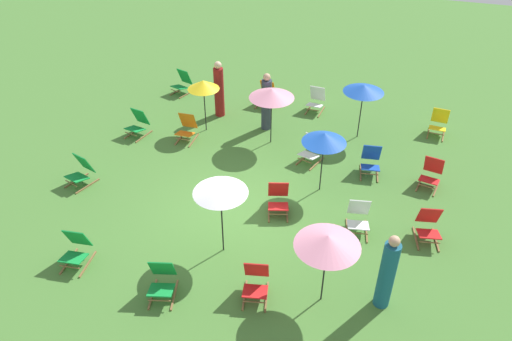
# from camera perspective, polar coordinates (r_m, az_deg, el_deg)

# --- Properties ---
(ground_plane) EXTENTS (40.00, 40.00, 0.00)m
(ground_plane) POSITION_cam_1_polar(r_m,az_deg,el_deg) (11.74, -1.85, -5.23)
(ground_plane) COLOR #477A33
(deckchair_0) EXTENTS (0.68, 0.87, 0.83)m
(deckchair_0) POSITION_cam_1_polar(r_m,az_deg,el_deg) (13.44, 6.55, 2.44)
(deckchair_0) COLOR olive
(deckchair_0) RESTS_ON ground
(deckchair_1) EXTENTS (0.61, 0.83, 0.83)m
(deckchair_1) POSITION_cam_1_polar(r_m,az_deg,el_deg) (13.21, 19.86, -0.37)
(deckchair_1) COLOR olive
(deckchair_1) RESTS_ON ground
(deckchair_2) EXTENTS (0.58, 0.82, 0.83)m
(deckchair_2) POSITION_cam_1_polar(r_m,az_deg,el_deg) (13.25, 13.31, 1.07)
(deckchair_2) COLOR olive
(deckchair_2) RESTS_ON ground
(deckchair_3) EXTENTS (0.63, 0.85, 0.83)m
(deckchair_3) POSITION_cam_1_polar(r_m,az_deg,el_deg) (9.74, -0.02, -12.94)
(deckchair_3) COLOR olive
(deckchair_3) RESTS_ON ground
(deckchair_4) EXTENTS (0.61, 0.83, 0.83)m
(deckchair_4) POSITION_cam_1_polar(r_m,az_deg,el_deg) (14.99, -13.69, 5.35)
(deckchair_4) COLOR olive
(deckchair_4) RESTS_ON ground
(deckchair_5) EXTENTS (0.57, 0.82, 0.83)m
(deckchair_5) POSITION_cam_1_polar(r_m,az_deg,el_deg) (11.03, -20.37, -8.64)
(deckchair_5) COLOR olive
(deckchair_5) RESTS_ON ground
(deckchair_6) EXTENTS (0.68, 0.87, 0.83)m
(deckchair_6) POSITION_cam_1_polar(r_m,az_deg,el_deg) (11.62, 2.62, -3.38)
(deckchair_6) COLOR olive
(deckchair_6) RESTS_ON ground
(deckchair_7) EXTENTS (0.63, 0.84, 0.83)m
(deckchair_7) POSITION_cam_1_polar(r_m,az_deg,el_deg) (11.54, 19.58, -6.15)
(deckchair_7) COLOR olive
(deckchair_7) RESTS_ON ground
(deckchair_8) EXTENTS (0.52, 0.79, 0.83)m
(deckchair_8) POSITION_cam_1_polar(r_m,az_deg,el_deg) (16.01, 7.06, 8.17)
(deckchair_8) COLOR olive
(deckchair_8) RESTS_ON ground
(deckchair_9) EXTENTS (0.54, 0.80, 0.83)m
(deckchair_9) POSITION_cam_1_polar(r_m,az_deg,el_deg) (16.27, 1.20, 8.90)
(deckchair_9) COLOR olive
(deckchair_9) RESTS_ON ground
(deckchair_10) EXTENTS (0.61, 0.84, 0.83)m
(deckchair_10) POSITION_cam_1_polar(r_m,az_deg,el_deg) (11.34, 11.92, -5.41)
(deckchair_10) COLOR olive
(deckchair_10) RESTS_ON ground
(deckchair_11) EXTENTS (0.53, 0.79, 0.83)m
(deckchair_11) POSITION_cam_1_polar(r_m,az_deg,el_deg) (15.59, 20.64, 5.22)
(deckchair_11) COLOR olive
(deckchair_11) RESTS_ON ground
(deckchair_12) EXTENTS (0.51, 0.78, 0.83)m
(deckchair_12) POSITION_cam_1_polar(r_m,az_deg,el_deg) (14.49, -8.15, 4.93)
(deckchair_12) COLOR olive
(deckchair_12) RESTS_ON ground
(deckchair_13) EXTENTS (0.67, 0.86, 0.83)m
(deckchair_13) POSITION_cam_1_polar(r_m,az_deg,el_deg) (13.30, -19.85, -0.09)
(deckchair_13) COLOR olive
(deckchair_13) RESTS_ON ground
(deckchair_14) EXTENTS (0.67, 0.86, 0.83)m
(deckchair_14) POSITION_cam_1_polar(r_m,az_deg,el_deg) (9.93, -10.97, -12.56)
(deckchair_14) COLOR olive
(deckchair_14) RESTS_ON ground
(deckchair_15) EXTENTS (0.68, 0.87, 0.83)m
(deckchair_15) POSITION_cam_1_polar(r_m,az_deg,el_deg) (17.26, -8.65, 10.13)
(deckchair_15) COLOR olive
(deckchair_15) RESTS_ON ground
(umbrella_0) EXTENTS (1.23, 1.23, 1.70)m
(umbrella_0) POSITION_cam_1_polar(r_m,az_deg,el_deg) (8.88, 8.41, -8.18)
(umbrella_0) COLOR black
(umbrella_0) RESTS_ON ground
(umbrella_1) EXTENTS (1.27, 1.27, 1.72)m
(umbrella_1) POSITION_cam_1_polar(r_m,az_deg,el_deg) (13.61, 1.85, 9.04)
(umbrella_1) COLOR black
(umbrella_1) RESTS_ON ground
(umbrella_2) EXTENTS (0.93, 0.93, 1.65)m
(umbrella_2) POSITION_cam_1_polar(r_m,az_deg,el_deg) (14.36, -6.21, 9.96)
(umbrella_2) COLOR black
(umbrella_2) RESTS_ON ground
(umbrella_3) EXTENTS (1.13, 1.13, 1.83)m
(umbrella_3) POSITION_cam_1_polar(r_m,az_deg,el_deg) (9.76, -4.22, -2.10)
(umbrella_3) COLOR black
(umbrella_3) RESTS_ON ground
(umbrella_4) EXTENTS (1.16, 1.16, 1.69)m
(umbrella_4) POSITION_cam_1_polar(r_m,az_deg,el_deg) (14.22, 12.55, 9.36)
(umbrella_4) COLOR black
(umbrella_4) RESTS_ON ground
(umbrella_5) EXTENTS (1.09, 1.09, 1.69)m
(umbrella_5) POSITION_cam_1_polar(r_m,az_deg,el_deg) (11.73, 8.03, 3.82)
(umbrella_5) COLOR black
(umbrella_5) RESTS_ON ground
(person_0) EXTENTS (0.42, 0.42, 1.81)m
(person_0) POSITION_cam_1_polar(r_m,az_deg,el_deg) (14.67, 1.24, 7.92)
(person_0) COLOR #333847
(person_0) RESTS_ON ground
(person_1) EXTENTS (0.38, 0.38, 1.77)m
(person_1) POSITION_cam_1_polar(r_m,az_deg,el_deg) (9.57, 15.13, -11.60)
(person_1) COLOR #195972
(person_1) RESTS_ON ground
(person_2) EXTENTS (0.36, 0.36, 1.82)m
(person_2) POSITION_cam_1_polar(r_m,az_deg,el_deg) (15.46, -4.36, 9.37)
(person_2) COLOR maroon
(person_2) RESTS_ON ground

